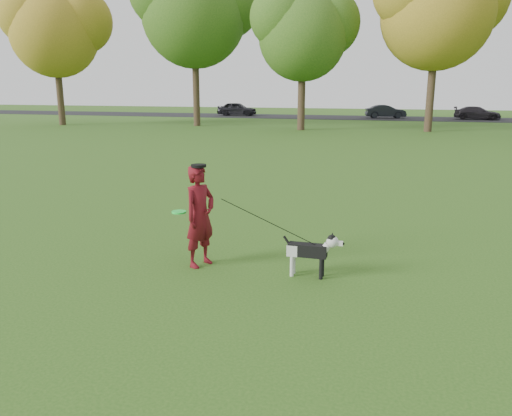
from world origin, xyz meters
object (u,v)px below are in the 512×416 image
(car_left, at_px, (237,109))
(man, at_px, (200,216))
(dog, at_px, (312,250))
(car_right, at_px, (477,113))
(car_mid, at_px, (386,112))

(car_left, bearing_deg, man, -164.92)
(dog, height_order, car_right, car_right)
(car_left, bearing_deg, car_mid, -92.29)
(car_left, distance_m, car_right, 21.80)
(man, height_order, dog, man)
(car_left, xyz_separation_m, car_right, (21.79, 0.00, -0.09))
(man, relative_size, dog, 1.75)
(dog, height_order, car_mid, car_mid)
(man, bearing_deg, car_left, 39.14)
(car_left, relative_size, car_right, 1.00)
(car_left, xyz_separation_m, car_mid, (14.13, 0.00, -0.07))
(dog, bearing_deg, car_right, 79.55)
(man, xyz_separation_m, car_left, (-12.58, 40.24, -0.14))
(dog, xyz_separation_m, car_right, (7.43, 40.26, 0.15))
(car_right, bearing_deg, man, 173.19)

